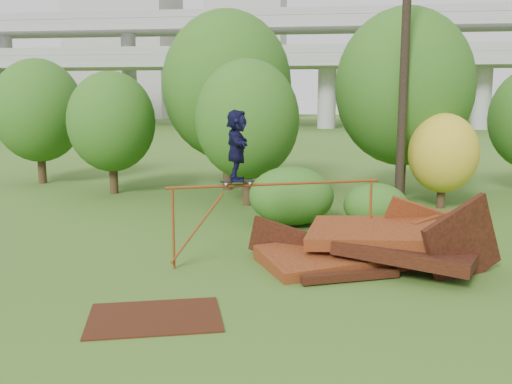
# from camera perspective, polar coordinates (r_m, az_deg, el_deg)

# --- Properties ---
(ground) EXTENTS (240.00, 240.00, 0.00)m
(ground) POSITION_cam_1_polar(r_m,az_deg,el_deg) (11.18, 2.73, -9.89)
(ground) COLOR #2D5116
(ground) RESTS_ON ground
(scrap_pile) EXTENTS (5.63, 3.30, 2.17)m
(scrap_pile) POSITION_cam_1_polar(r_m,az_deg,el_deg) (12.91, 11.52, -5.47)
(scrap_pile) COLOR #49160D
(scrap_pile) RESTS_ON ground
(grind_rail) EXTENTS (4.60, 1.89, 1.82)m
(grind_rail) POSITION_cam_1_polar(r_m,az_deg,el_deg) (12.79, 2.03, -0.74)
(grind_rail) COLOR brown
(grind_rail) RESTS_ON ground
(skateboard) EXTENTS (0.77, 0.47, 0.08)m
(skateboard) POSITION_cam_1_polar(r_m,az_deg,el_deg) (12.50, -1.90, 1.08)
(skateboard) COLOR black
(skateboard) RESTS_ON grind_rail
(skater) EXTENTS (0.68, 1.49, 1.55)m
(skater) POSITION_cam_1_polar(r_m,az_deg,el_deg) (12.41, -1.92, 4.69)
(skater) COLOR black
(skater) RESTS_ON skateboard
(flat_plate) EXTENTS (2.59, 2.16, 0.03)m
(flat_plate) POSITION_cam_1_polar(r_m,az_deg,el_deg) (10.04, -10.10, -12.23)
(flat_plate) COLOR #36170B
(flat_plate) RESTS_ON ground
(tree_0) EXTENTS (3.34, 3.34, 4.71)m
(tree_0) POSITION_cam_1_polar(r_m,az_deg,el_deg) (22.68, -14.26, 6.82)
(tree_0) COLOR black
(tree_0) RESTS_ON ground
(tree_1) EXTENTS (5.12, 5.12, 7.12)m
(tree_1) POSITION_cam_1_polar(r_m,az_deg,el_deg) (23.00, -2.92, 10.58)
(tree_1) COLOR black
(tree_1) RESTS_ON ground
(tree_2) EXTENTS (3.55, 3.55, 5.01)m
(tree_2) POSITION_cam_1_polar(r_m,az_deg,el_deg) (19.54, -0.87, 7.25)
(tree_2) COLOR black
(tree_2) RESTS_ON ground
(tree_3) EXTENTS (5.02, 5.02, 6.97)m
(tree_3) POSITION_cam_1_polar(r_m,az_deg,el_deg) (21.97, 14.58, 10.10)
(tree_3) COLOR black
(tree_3) RESTS_ON ground
(tree_4) EXTENTS (2.32, 2.32, 3.20)m
(tree_4) POSITION_cam_1_polar(r_m,az_deg,el_deg) (20.10, 18.21, 3.70)
(tree_4) COLOR black
(tree_4) RESTS_ON ground
(tree_6) EXTENTS (3.83, 3.83, 5.36)m
(tree_6) POSITION_cam_1_polar(r_m,az_deg,el_deg) (26.39, -20.92, 7.60)
(tree_6) COLOR black
(tree_6) RESTS_ON ground
(shrub_left) EXTENTS (2.48, 2.29, 1.72)m
(shrub_left) POSITION_cam_1_polar(r_m,az_deg,el_deg) (16.68, 3.54, -0.39)
(shrub_left) COLOR #245717
(shrub_left) RESTS_ON ground
(shrub_right) EXTENTS (1.83, 1.68, 1.30)m
(shrub_right) POSITION_cam_1_polar(r_m,az_deg,el_deg) (16.60, 11.89, -1.36)
(shrub_right) COLOR #245717
(shrub_right) RESTS_ON ground
(utility_pole) EXTENTS (1.40, 0.28, 9.87)m
(utility_pole) POSITION_cam_1_polar(r_m,az_deg,el_deg) (19.35, 14.65, 13.01)
(utility_pole) COLOR black
(utility_pole) RESTS_ON ground
(freeway_overpass) EXTENTS (160.00, 15.00, 13.70)m
(freeway_overpass) POSITION_cam_1_polar(r_m,az_deg,el_deg) (73.73, 7.23, 14.48)
(freeway_overpass) COLOR gray
(freeway_overpass) RESTS_ON ground
(building_left) EXTENTS (18.00, 16.00, 35.00)m
(building_left) POSITION_cam_1_polar(r_m,az_deg,el_deg) (113.30, -12.93, 16.17)
(building_left) COLOR #9E9E99
(building_left) RESTS_ON ground
(building_right) EXTENTS (14.00, 14.00, 28.00)m
(building_right) POSITION_cam_1_polar(r_m,az_deg,el_deg) (114.24, -0.84, 14.57)
(building_right) COLOR #9E9E99
(building_right) RESTS_ON ground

